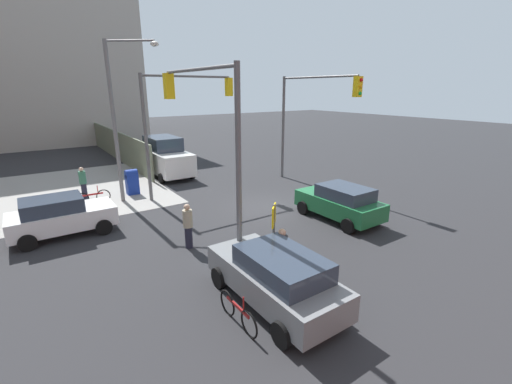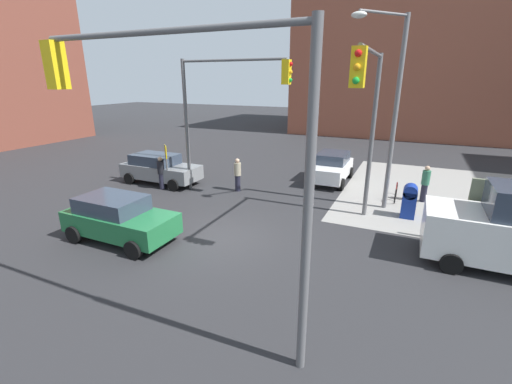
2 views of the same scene
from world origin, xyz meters
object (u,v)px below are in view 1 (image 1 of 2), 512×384
object	(u,v)px
sedan_white	(61,216)
mailbox_blue	(132,181)
bicycle_at_crosswalk	(238,313)
pedestrian_crossing	(282,254)
van_white_delivery	(165,157)
sedan_gray	(276,276)
traffic_signal_nw_corner	(205,123)
traffic_signal_se_corner	(309,108)
hatchback_green	(340,202)
bicycle_leaning_on_fence	(93,197)
pedestrian_waiting	(188,225)
traffic_signal_ne_corner	(182,111)
street_lamp_corner	(120,111)
pedestrian_walking_north	(83,182)

from	to	relation	value
sedan_white	mailbox_blue	bearing A→B (deg)	-43.47
bicycle_at_crosswalk	pedestrian_crossing	bearing A→B (deg)	-65.48
van_white_delivery	sedan_gray	bearing A→B (deg)	169.91
traffic_signal_nw_corner	sedan_gray	size ratio (longest dim) A/B	1.47
traffic_signal_se_corner	van_white_delivery	bearing A→B (deg)	40.58
hatchback_green	traffic_signal_nw_corner	bearing A→B (deg)	82.01
van_white_delivery	pedestrian_crossing	bearing A→B (deg)	172.54
bicycle_leaning_on_fence	van_white_delivery	bearing A→B (deg)	-54.36
traffic_signal_nw_corner	pedestrian_waiting	size ratio (longest dim) A/B	3.76
mailbox_blue	van_white_delivery	distance (m)	4.60
sedan_white	van_white_delivery	distance (m)	10.36
bicycle_leaning_on_fence	traffic_signal_ne_corner	bearing A→B (deg)	-103.12
pedestrian_crossing	street_lamp_corner	bearing A→B (deg)	12.46
traffic_signal_se_corner	mailbox_blue	xyz separation A→B (m)	(4.09, 9.50, -3.91)
pedestrian_walking_north	bicycle_leaning_on_fence	size ratio (longest dim) A/B	1.00
hatchback_green	bicycle_leaning_on_fence	size ratio (longest dim) A/B	2.31
traffic_signal_ne_corner	pedestrian_crossing	world-z (taller)	traffic_signal_ne_corner
pedestrian_walking_north	street_lamp_corner	bearing A→B (deg)	94.56
traffic_signal_nw_corner	pedestrian_crossing	size ratio (longest dim) A/B	3.73
traffic_signal_se_corner	traffic_signal_ne_corner	distance (m)	7.37
van_white_delivery	traffic_signal_ne_corner	bearing A→B (deg)	172.24
street_lamp_corner	sedan_white	bearing A→B (deg)	130.52
pedestrian_crossing	bicycle_leaning_on_fence	xyz separation A→B (m)	(11.40, 3.40, -0.56)
traffic_signal_ne_corner	pedestrian_walking_north	distance (m)	6.58
traffic_signal_nw_corner	traffic_signal_se_corner	distance (m)	10.04
pedestrian_waiting	pedestrian_walking_north	world-z (taller)	pedestrian_walking_north
bicycle_leaning_on_fence	bicycle_at_crosswalk	bearing A→B (deg)	-174.49
mailbox_blue	hatchback_green	size ratio (longest dim) A/B	0.35
street_lamp_corner	pedestrian_waiting	bearing A→B (deg)	-177.41
traffic_signal_nw_corner	van_white_delivery	distance (m)	12.57
sedan_gray	pedestrian_walking_north	world-z (taller)	pedestrian_walking_north
traffic_signal_ne_corner	sedan_gray	distance (m)	11.95
pedestrian_walking_north	bicycle_at_crosswalk	size ratio (longest dim) A/B	1.00
sedan_gray	traffic_signal_se_corner	bearing A→B (deg)	-46.36
sedan_gray	bicycle_leaning_on_fence	bearing A→B (deg)	11.71
traffic_signal_ne_corner	hatchback_green	bearing A→B (deg)	-151.74
pedestrian_walking_north	bicycle_at_crosswalk	bearing A→B (deg)	54.66
mailbox_blue	sedan_gray	bearing A→B (deg)	-178.50
pedestrian_walking_north	traffic_signal_ne_corner	bearing A→B (deg)	113.74
sedan_white	pedestrian_crossing	xyz separation A→B (m)	(-7.81, -5.17, 0.07)
sedan_white	bicycle_leaning_on_fence	xyz separation A→B (m)	(3.59, -1.78, -0.50)
van_white_delivery	bicycle_leaning_on_fence	distance (m)	6.71
hatchback_green	pedestrian_waiting	xyz separation A→B (m)	(1.21, 6.87, 0.06)
traffic_signal_ne_corner	pedestrian_waiting	bearing A→B (deg)	157.27
hatchback_green	sedan_white	size ratio (longest dim) A/B	1.04
traffic_signal_nw_corner	sedan_gray	xyz separation A→B (m)	(-4.28, 0.16, -3.80)
van_white_delivery	pedestrian_waiting	distance (m)	11.97
sedan_white	hatchback_green	bearing A→B (deg)	-116.13
traffic_signal_se_corner	traffic_signal_ne_corner	xyz separation A→B (m)	(2.39, 6.98, -0.05)
traffic_signal_se_corner	sedan_gray	size ratio (longest dim) A/B	1.47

